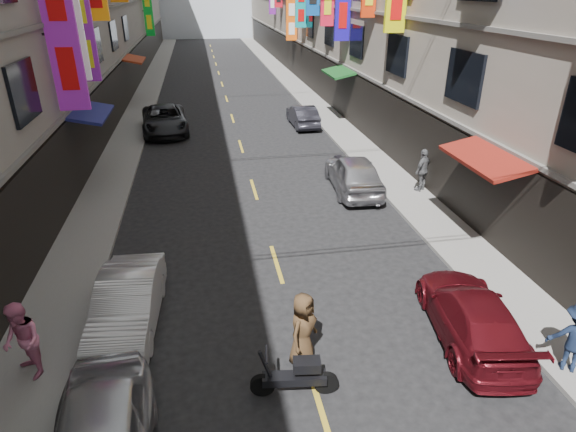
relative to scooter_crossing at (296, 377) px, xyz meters
name	(u,v)px	position (x,y,z in m)	size (l,w,h in m)	color
sidewalk_left	(143,101)	(-5.59, 29.12, -0.38)	(2.00, 90.00, 0.12)	slate
sidewalk_right	(305,95)	(6.41, 29.12, -0.38)	(2.00, 90.00, 0.12)	slate
street_awnings	(216,107)	(-0.85, 13.12, 2.56)	(13.99, 35.20, 0.41)	#12451F
lane_markings	(229,108)	(0.41, 26.12, -0.44)	(0.12, 80.20, 0.01)	gold
scooter_crossing	(296,377)	(0.00, 0.00, 0.00)	(1.80, 0.56, 1.14)	black
scooter_far_right	(341,168)	(4.30, 11.80, 0.00)	(0.51, 1.80, 1.14)	black
car_left_mid	(127,304)	(-3.59, 2.87, 0.21)	(1.38, 3.95, 1.30)	silver
car_left_far	(165,120)	(-3.59, 20.57, 0.29)	(2.43, 5.27, 1.47)	black
car_right_near	(472,315)	(4.40, 1.03, 0.17)	(1.73, 4.25, 1.23)	maroon
car_right_mid	(354,173)	(4.39, 10.32, 0.31)	(1.77, 4.40, 1.50)	#B4B3B8
car_right_far	(303,116)	(4.41, 20.51, 0.18)	(1.32, 3.78, 1.25)	#2A2932
pedestrian_lfar	(22,341)	(-5.45, 1.39, 0.56)	(0.86, 0.59, 1.77)	pink
pedestrian_rnear	(576,338)	(5.88, -0.44, 0.49)	(1.05, 0.54, 1.63)	#131E35
pedestrian_rfar	(423,170)	(7.01, 9.56, 0.54)	(1.01, 0.57, 1.72)	#525355
pedestrian_crossing	(303,329)	(0.33, 0.92, 0.43)	(0.85, 0.58, 1.75)	#45301B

